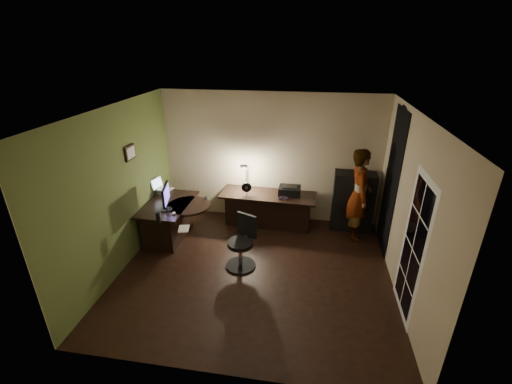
# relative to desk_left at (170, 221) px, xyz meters

# --- Properties ---
(floor) EXTENTS (4.50, 4.00, 0.01)m
(floor) POSITION_rel_desk_left_xyz_m (1.80, -0.79, -0.38)
(floor) COLOR black
(floor) RESTS_ON ground
(ceiling) EXTENTS (4.50, 4.00, 0.01)m
(ceiling) POSITION_rel_desk_left_xyz_m (1.80, -0.79, 2.33)
(ceiling) COLOR silver
(ceiling) RESTS_ON floor
(wall_back) EXTENTS (4.50, 0.01, 2.70)m
(wall_back) POSITION_rel_desk_left_xyz_m (1.80, 1.21, 0.97)
(wall_back) COLOR tan
(wall_back) RESTS_ON floor
(wall_front) EXTENTS (4.50, 0.01, 2.70)m
(wall_front) POSITION_rel_desk_left_xyz_m (1.80, -2.80, 0.97)
(wall_front) COLOR tan
(wall_front) RESTS_ON floor
(wall_left) EXTENTS (0.01, 4.00, 2.70)m
(wall_left) POSITION_rel_desk_left_xyz_m (-0.45, -0.79, 0.97)
(wall_left) COLOR tan
(wall_left) RESTS_ON floor
(wall_right) EXTENTS (0.01, 4.00, 2.70)m
(wall_right) POSITION_rel_desk_left_xyz_m (4.06, -0.79, 0.97)
(wall_right) COLOR tan
(wall_right) RESTS_ON floor
(green_wall_overlay) EXTENTS (0.00, 4.00, 2.70)m
(green_wall_overlay) POSITION_rel_desk_left_xyz_m (-0.44, -0.79, 0.97)
(green_wall_overlay) COLOR #50632D
(green_wall_overlay) RESTS_ON floor
(arched_doorway) EXTENTS (0.01, 0.90, 2.60)m
(arched_doorway) POSITION_rel_desk_left_xyz_m (4.04, 0.36, 0.92)
(arched_doorway) COLOR black
(arched_doorway) RESTS_ON floor
(french_door) EXTENTS (0.02, 0.92, 2.10)m
(french_door) POSITION_rel_desk_left_xyz_m (4.04, -1.34, 0.67)
(french_door) COLOR white
(french_door) RESTS_ON floor
(framed_picture) EXTENTS (0.04, 0.30, 0.25)m
(framed_picture) POSITION_rel_desk_left_xyz_m (-0.42, -0.34, 1.47)
(framed_picture) COLOR black
(framed_picture) RESTS_ON wall_left
(desk_left) EXTENTS (0.83, 1.32, 0.76)m
(desk_left) POSITION_rel_desk_left_xyz_m (0.00, 0.00, 0.00)
(desk_left) COLOR black
(desk_left) RESTS_ON floor
(desk_right) EXTENTS (1.96, 0.77, 0.72)m
(desk_right) POSITION_rel_desk_left_xyz_m (1.81, 0.79, -0.02)
(desk_right) COLOR black
(desk_right) RESTS_ON floor
(cabinet) EXTENTS (0.82, 0.43, 1.21)m
(cabinet) POSITION_rel_desk_left_xyz_m (3.53, 0.99, 0.23)
(cabinet) COLOR black
(cabinet) RESTS_ON floor
(laptop_stand) EXTENTS (0.25, 0.21, 0.10)m
(laptop_stand) POSITION_rel_desk_left_xyz_m (-0.22, 0.39, 0.43)
(laptop_stand) COLOR silver
(laptop_stand) RESTS_ON desk_left
(laptop) EXTENTS (0.39, 0.38, 0.22)m
(laptop) POSITION_rel_desk_left_xyz_m (-0.22, 0.39, 0.60)
(laptop) COLOR silver
(laptop) RESTS_ON laptop_stand
(monitor) EXTENTS (0.22, 0.53, 0.34)m
(monitor) POSITION_rel_desk_left_xyz_m (0.08, -0.26, 0.55)
(monitor) COLOR black
(monitor) RESTS_ON desk_left
(mouse) EXTENTS (0.09, 0.11, 0.03)m
(mouse) POSITION_rel_desk_left_xyz_m (0.27, -0.40, 0.40)
(mouse) COLOR silver
(mouse) RESTS_ON desk_left
(phone) EXTENTS (0.08, 0.13, 0.01)m
(phone) POSITION_rel_desk_left_xyz_m (0.64, 0.34, 0.39)
(phone) COLOR black
(phone) RESTS_ON desk_left
(pen) EXTENTS (0.03, 0.16, 0.01)m
(pen) POSITION_rel_desk_left_xyz_m (0.67, 0.15, 0.39)
(pen) COLOR black
(pen) RESTS_ON desk_left
(speaker) EXTENTS (0.08, 0.08, 0.19)m
(speaker) POSITION_rel_desk_left_xyz_m (0.14, -0.73, 0.48)
(speaker) COLOR black
(speaker) RESTS_ON desk_left
(notepad) EXTENTS (0.22, 0.27, 0.01)m
(notepad) POSITION_rel_desk_left_xyz_m (0.63, -0.87, 0.39)
(notepad) COLOR silver
(notepad) RESTS_ON desk_left
(desk_fan) EXTENTS (0.22, 0.15, 0.31)m
(desk_fan) POSITION_rel_desk_left_xyz_m (1.40, 0.65, 0.49)
(desk_fan) COLOR black
(desk_fan) RESTS_ON desk_right
(headphones) EXTENTS (0.18, 0.09, 0.08)m
(headphones) POSITION_rel_desk_left_xyz_m (2.14, 0.60, 0.37)
(headphones) COLOR navy
(headphones) RESTS_ON desk_right
(printer) EXTENTS (0.44, 0.34, 0.19)m
(printer) POSITION_rel_desk_left_xyz_m (2.24, 0.86, 0.43)
(printer) COLOR black
(printer) RESTS_ON desk_right
(desk_lamp) EXTENTS (0.22, 0.31, 0.63)m
(desk_lamp) POSITION_rel_desk_left_xyz_m (1.32, 1.04, 0.65)
(desk_lamp) COLOR black
(desk_lamp) RESTS_ON desk_right
(office_chair) EXTENTS (0.68, 0.68, 0.93)m
(office_chair) POSITION_rel_desk_left_xyz_m (1.54, -0.69, 0.08)
(office_chair) COLOR black
(office_chair) RESTS_ON floor
(person) EXTENTS (0.47, 0.67, 1.82)m
(person) POSITION_rel_desk_left_xyz_m (3.57, 0.64, 0.53)
(person) COLOR #D8A88C
(person) RESTS_ON floor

